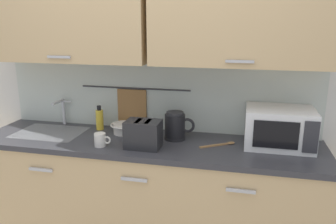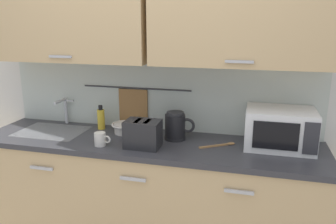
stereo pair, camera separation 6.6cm
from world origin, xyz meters
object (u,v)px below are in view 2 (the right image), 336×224
at_px(microwave, 280,128).
at_px(dish_soap_bottle, 101,119).
at_px(mixing_bowl, 125,127).
at_px(wooden_spoon, 222,145).
at_px(toaster, 143,134).
at_px(electric_kettle, 176,126).
at_px(mug_near_sink, 100,139).

relative_size(microwave, dish_soap_bottle, 2.35).
relative_size(mixing_bowl, wooden_spoon, 0.87).
xyz_separation_m(mixing_bowl, toaster, (0.23, -0.26, 0.05)).
xyz_separation_m(microwave, dish_soap_bottle, (-1.37, 0.07, -0.05)).
relative_size(electric_kettle, toaster, 0.89).
xyz_separation_m(microwave, electric_kettle, (-0.73, -0.02, -0.03)).
relative_size(microwave, mixing_bowl, 2.15).
height_order(microwave, mug_near_sink, microwave).
distance_m(microwave, electric_kettle, 0.73).
bearing_deg(mixing_bowl, wooden_spoon, -7.08).
bearing_deg(toaster, mixing_bowl, 132.20).
distance_m(dish_soap_bottle, mug_near_sink, 0.39).
bearing_deg(dish_soap_bottle, mixing_bowl, -12.58).
bearing_deg(mixing_bowl, mug_near_sink, -101.93).
xyz_separation_m(toaster, wooden_spoon, (0.53, 0.16, -0.09)).
bearing_deg(toaster, mug_near_sink, -170.49).
bearing_deg(electric_kettle, mixing_bowl, 174.51).
relative_size(dish_soap_bottle, mixing_bowl, 0.92).
distance_m(electric_kettle, toaster, 0.28).
relative_size(electric_kettle, mixing_bowl, 1.06).
bearing_deg(wooden_spoon, microwave, 10.89).
bearing_deg(microwave, toaster, -165.50).
bearing_deg(mug_near_sink, dish_soap_bottle, 114.52).
height_order(microwave, electric_kettle, microwave).
xyz_separation_m(microwave, toaster, (-0.91, -0.24, -0.04)).
distance_m(mug_near_sink, toaster, 0.31).
height_order(electric_kettle, mixing_bowl, electric_kettle).
bearing_deg(toaster, dish_soap_bottle, 146.27).
relative_size(toaster, wooden_spoon, 1.04).
relative_size(mug_near_sink, mixing_bowl, 0.56).
xyz_separation_m(microwave, wooden_spoon, (-0.38, -0.07, -0.13)).
bearing_deg(toaster, electric_kettle, 49.93).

